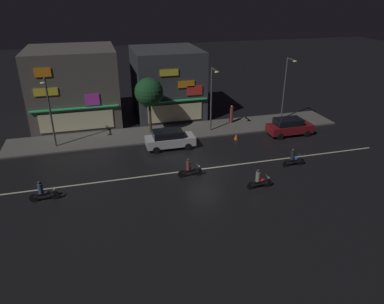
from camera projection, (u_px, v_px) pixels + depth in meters
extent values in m
plane|color=black|center=(205.00, 169.00, 28.05)|extent=(140.00, 140.00, 0.00)
cube|color=beige|center=(205.00, 169.00, 28.04)|extent=(30.83, 0.16, 0.01)
cube|color=#5B5954|center=(180.00, 131.00, 35.24)|extent=(32.45, 4.29, 0.14)
cube|color=#56514C|center=(74.00, 86.00, 36.83)|extent=(8.62, 8.13, 7.60)
cube|color=#33E572|center=(75.00, 109.00, 33.66)|extent=(8.19, 0.24, 0.12)
cube|color=yellow|center=(46.00, 92.00, 32.41)|extent=(2.12, 0.08, 0.70)
cube|color=orange|center=(43.00, 72.00, 31.68)|extent=(1.42, 0.08, 0.81)
cube|color=#D83FD8|center=(92.00, 100.00, 33.81)|extent=(1.32, 0.08, 1.11)
cube|color=beige|center=(77.00, 121.00, 34.26)|extent=(6.89, 0.06, 1.80)
cube|color=#383A3F|center=(167.00, 82.00, 39.09)|extent=(7.08, 7.75, 7.18)
cube|color=#33E572|center=(175.00, 101.00, 36.00)|extent=(6.72, 0.24, 0.12)
cube|color=yellow|center=(169.00, 73.00, 34.73)|extent=(1.86, 0.08, 0.64)
cube|color=orange|center=(186.00, 84.00, 35.67)|extent=(1.70, 0.08, 0.69)
cube|color=red|center=(195.00, 90.00, 36.17)|extent=(1.62, 0.08, 0.97)
cube|color=beige|center=(175.00, 113.00, 36.60)|extent=(5.66, 0.06, 1.80)
cylinder|color=#47494C|center=(50.00, 113.00, 30.48)|extent=(0.16, 0.16, 6.20)
cube|color=#47494C|center=(44.00, 80.00, 28.62)|extent=(0.10, 1.40, 0.10)
ellipsoid|color=#F9E099|center=(43.00, 83.00, 28.04)|extent=(0.44, 0.32, 0.20)
cylinder|color=#47494C|center=(211.00, 100.00, 34.05)|extent=(0.16, 0.16, 6.23)
cube|color=#47494C|center=(214.00, 70.00, 32.18)|extent=(0.10, 1.40, 0.10)
ellipsoid|color=#F9E099|center=(217.00, 72.00, 31.60)|extent=(0.44, 0.32, 0.20)
cylinder|color=#47494C|center=(284.00, 89.00, 36.99)|extent=(0.16, 0.16, 6.57)
cube|color=#47494C|center=(291.00, 59.00, 35.05)|extent=(0.10, 1.40, 0.10)
ellipsoid|color=#F9E099|center=(295.00, 61.00, 34.47)|extent=(0.44, 0.32, 0.20)
cylinder|color=brown|center=(231.00, 115.00, 37.05)|extent=(0.39, 0.39, 1.63)
sphere|color=tan|center=(232.00, 107.00, 36.66)|extent=(0.22, 0.22, 0.22)
cylinder|color=#473323|center=(150.00, 118.00, 34.20)|extent=(0.24, 0.24, 2.96)
sphere|color=#194723|center=(149.00, 92.00, 33.13)|extent=(2.68, 2.68, 2.68)
cube|color=silver|center=(170.00, 141.00, 31.47)|extent=(4.30, 1.78, 0.76)
cube|color=black|center=(168.00, 134.00, 31.13)|extent=(2.58, 1.57, 0.60)
cube|color=#F9F2CC|center=(191.00, 135.00, 32.47)|extent=(0.08, 0.20, 0.12)
cube|color=#F9F2CC|center=(195.00, 140.00, 31.41)|extent=(0.08, 0.20, 0.12)
cylinder|color=black|center=(183.00, 139.00, 32.75)|extent=(0.62, 0.20, 0.62)
cylinder|color=black|center=(188.00, 147.00, 31.19)|extent=(0.62, 0.20, 0.62)
cylinder|color=black|center=(153.00, 142.00, 32.07)|extent=(0.62, 0.20, 0.62)
cylinder|color=black|center=(156.00, 150.00, 30.51)|extent=(0.62, 0.20, 0.62)
cube|color=maroon|center=(290.00, 128.00, 34.31)|extent=(4.30, 1.78, 0.76)
cube|color=black|center=(288.00, 122.00, 33.97)|extent=(2.58, 1.57, 0.60)
cube|color=#F9F2CC|center=(306.00, 123.00, 35.30)|extent=(0.08, 0.20, 0.12)
cube|color=#F9F2CC|center=(312.00, 127.00, 34.24)|extent=(0.08, 0.20, 0.12)
cylinder|color=black|center=(297.00, 127.00, 35.59)|extent=(0.62, 0.20, 0.62)
cylinder|color=black|center=(307.00, 134.00, 34.03)|extent=(0.62, 0.20, 0.62)
cylinder|color=black|center=(272.00, 130.00, 34.90)|extent=(0.62, 0.20, 0.62)
cylinder|color=black|center=(280.00, 137.00, 33.34)|extent=(0.62, 0.20, 0.62)
cylinder|color=black|center=(267.00, 183.00, 25.36)|extent=(0.60, 0.08, 0.60)
cylinder|color=black|center=(251.00, 186.00, 25.05)|extent=(0.60, 0.10, 0.60)
cube|color=black|center=(259.00, 183.00, 25.16)|extent=(1.30, 0.14, 0.20)
ellipsoid|color=red|center=(262.00, 180.00, 25.12)|extent=(0.44, 0.26, 0.24)
cube|color=black|center=(257.00, 182.00, 25.05)|extent=(0.56, 0.22, 0.10)
cylinder|color=slate|center=(268.00, 177.00, 25.12)|extent=(0.03, 0.60, 0.03)
sphere|color=white|center=(269.00, 178.00, 25.18)|extent=(0.14, 0.14, 0.14)
cylinder|color=gray|center=(258.00, 177.00, 24.90)|extent=(0.32, 0.32, 0.70)
sphere|color=#333338|center=(258.00, 171.00, 24.70)|extent=(0.22, 0.22, 0.22)
cylinder|color=black|center=(55.00, 195.00, 23.88)|extent=(0.60, 0.08, 0.60)
cylinder|color=black|center=(34.00, 198.00, 23.56)|extent=(0.60, 0.10, 0.60)
cube|color=black|center=(44.00, 195.00, 23.68)|extent=(1.30, 0.14, 0.20)
ellipsoid|color=black|center=(47.00, 192.00, 23.63)|extent=(0.44, 0.26, 0.24)
cube|color=black|center=(41.00, 194.00, 23.57)|extent=(0.56, 0.22, 0.10)
cylinder|color=slate|center=(53.00, 188.00, 23.64)|extent=(0.03, 0.60, 0.03)
sphere|color=white|center=(54.00, 189.00, 23.70)|extent=(0.14, 0.14, 0.14)
cylinder|color=#334766|center=(40.00, 188.00, 23.41)|extent=(0.32, 0.32, 0.70)
sphere|color=#333338|center=(39.00, 182.00, 23.22)|extent=(0.22, 0.22, 0.22)
cylinder|color=black|center=(199.00, 172.00, 26.94)|extent=(0.60, 0.08, 0.60)
cylinder|color=black|center=(182.00, 174.00, 26.62)|extent=(0.60, 0.10, 0.60)
cube|color=black|center=(190.00, 172.00, 26.74)|extent=(1.30, 0.14, 0.20)
ellipsoid|color=black|center=(193.00, 169.00, 26.70)|extent=(0.44, 0.26, 0.24)
cube|color=black|center=(188.00, 170.00, 26.63)|extent=(0.56, 0.22, 0.10)
cylinder|color=slate|center=(198.00, 165.00, 26.70)|extent=(0.03, 0.60, 0.03)
sphere|color=white|center=(199.00, 166.00, 26.76)|extent=(0.14, 0.14, 0.14)
cylinder|color=brown|center=(188.00, 165.00, 26.47)|extent=(0.32, 0.32, 0.70)
sphere|color=#333338|center=(188.00, 160.00, 26.28)|extent=(0.22, 0.22, 0.22)
cylinder|color=black|center=(300.00, 162.00, 28.54)|extent=(0.60, 0.08, 0.60)
cylinder|color=black|center=(286.00, 163.00, 28.22)|extent=(0.60, 0.10, 0.60)
cube|color=black|center=(293.00, 161.00, 28.34)|extent=(1.30, 0.14, 0.20)
ellipsoid|color=#1E4CB2|center=(296.00, 159.00, 28.29)|extent=(0.44, 0.26, 0.24)
cube|color=black|center=(291.00, 160.00, 28.23)|extent=(0.56, 0.22, 0.10)
cylinder|color=slate|center=(301.00, 155.00, 28.29)|extent=(0.03, 0.60, 0.03)
sphere|color=white|center=(302.00, 156.00, 28.36)|extent=(0.14, 0.14, 0.14)
cylinder|color=#232328|center=(293.00, 155.00, 28.07)|extent=(0.32, 0.32, 0.70)
sphere|color=#333338|center=(293.00, 150.00, 27.88)|extent=(0.22, 0.22, 0.22)
cone|color=orange|center=(236.00, 137.00, 33.43)|extent=(0.36, 0.36, 0.55)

